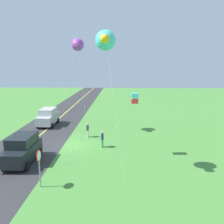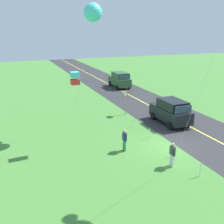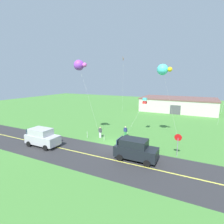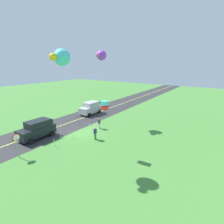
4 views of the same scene
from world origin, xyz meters
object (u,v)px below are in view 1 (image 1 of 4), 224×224
Objects in this scene: car_suv_foreground at (22,149)px; kite_blue_mid at (78,45)px; person_adult_near at (102,139)px; person_adult_companion at (88,130)px; car_parked_west_near at (48,117)px; kite_red_low at (135,98)px; stop_sign at (39,161)px; kite_yellow_high at (105,40)px.

kite_blue_mid is (-9.16, 3.18, 8.99)m from car_suv_foreground.
person_adult_near is 3.65m from person_adult_companion.
car_parked_west_near is at bearing -118.96° from kite_blue_mid.
kite_red_low is at bearing -88.69° from person_adult_near.
person_adult_companion is (-6.83, 4.44, -0.29)m from car_suv_foreground.
car_parked_west_near is 15.20m from kite_red_low.
person_adult_companion is at bearing 171.19° from stop_sign.
stop_sign is 9.17m from kite_yellow_high.
kite_blue_mid is 10.93m from kite_yellow_high.
kite_blue_mid is at bearing 160.83° from car_suv_foreground.
car_suv_foreground is 13.22m from kite_blue_mid.
kite_red_low is 0.54× the size of kite_yellow_high.
kite_yellow_high is at bearing 123.50° from stop_sign.
person_adult_near is 0.15× the size of kite_blue_mid.
car_suv_foreground is 2.75× the size of person_adult_near.
kite_red_low is 5.75m from kite_yellow_high.
car_parked_west_near is 0.43× the size of kite_yellow_high.
kite_red_low is at bearing 100.97° from car_suv_foreground.
kite_yellow_high is (4.78, 0.63, 8.65)m from person_adult_near.
person_adult_companion is at bearing 146.96° from car_suv_foreground.
car_suv_foreground is at bearing -19.17° from kite_blue_mid.
kite_yellow_high is at bearing 81.06° from car_suv_foreground.
person_adult_near and person_adult_companion have the same top height.
kite_red_low is (-1.79, 9.22, 3.94)m from car_suv_foreground.
car_parked_west_near reaches higher than person_adult_companion.
kite_blue_mid is (-12.99, 0.39, 8.34)m from stop_sign.
car_suv_foreground is 11.87m from car_parked_west_near.
stop_sign reaches higher than car_parked_west_near.
car_parked_west_near is (-11.77, -1.54, 0.00)m from car_suv_foreground.
stop_sign is 0.24× the size of kite_blue_mid.
stop_sign is 0.25× the size of kite_yellow_high.
kite_blue_mid is at bearing 61.04° from car_parked_west_near.
car_parked_west_near is 10.48m from kite_blue_mid.
kite_yellow_high reaches higher than car_parked_west_near.
person_adult_near is 5.48m from kite_red_low.
kite_blue_mid is (2.61, 4.72, 8.99)m from car_parked_west_near.
person_adult_near is at bearing 158.58° from person_adult_companion.
car_suv_foreground is 1.00× the size of car_parked_west_near.
kite_red_low is at bearing 131.16° from stop_sign.
car_suv_foreground is at bearing 94.86° from person_adult_companion.
kite_blue_mid reaches higher than stop_sign.
person_adult_near is 9.90m from kite_yellow_high.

